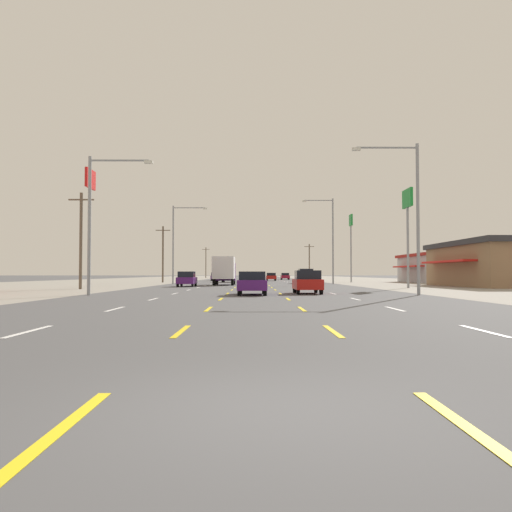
% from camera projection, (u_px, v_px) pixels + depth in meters
% --- Properties ---
extents(ground_plane, '(572.00, 572.00, 0.00)m').
position_uv_depth(ground_plane, '(253.00, 283.00, 70.94)').
color(ground_plane, '#4C4C4F').
extents(lot_apron_left, '(28.00, 440.00, 0.01)m').
position_uv_depth(lot_apron_left, '(72.00, 283.00, 70.76)').
color(lot_apron_left, gray).
rests_on(lot_apron_left, ground).
extents(lot_apron_right, '(28.00, 440.00, 0.01)m').
position_uv_depth(lot_apron_right, '(434.00, 283.00, 71.12)').
color(lot_apron_right, gray).
rests_on(lot_apron_right, ground).
extents(lane_markings, '(10.64, 227.60, 0.01)m').
position_uv_depth(lane_markings, '(253.00, 280.00, 109.41)').
color(lane_markings, white).
rests_on(lane_markings, ground).
extents(signal_span_wire, '(25.15, 0.52, 9.96)m').
position_uv_depth(signal_span_wire, '(259.00, 79.00, 11.37)').
color(signal_span_wire, brown).
rests_on(signal_span_wire, ground).
extents(sedan_center_turn_nearest, '(1.80, 4.50, 1.46)m').
position_uv_depth(sedan_center_turn_nearest, '(252.00, 283.00, 32.72)').
color(sedan_center_turn_nearest, '#4C196B').
rests_on(sedan_center_turn_nearest, ground).
extents(hatchback_inner_right_near, '(1.72, 3.90, 1.54)m').
position_uv_depth(hatchback_inner_right_near, '(307.00, 282.00, 34.47)').
color(hatchback_inner_right_near, red).
rests_on(hatchback_inner_right_near, ground).
extents(hatchback_far_left_mid, '(1.72, 3.90, 1.54)m').
position_uv_depth(hatchback_far_left_mid, '(187.00, 279.00, 52.99)').
color(hatchback_far_left_mid, '#4C196B').
rests_on(hatchback_far_left_mid, ground).
extents(box_truck_inner_left_midfar, '(2.40, 7.20, 3.23)m').
position_uv_depth(box_truck_inner_left_midfar, '(224.00, 269.00, 60.37)').
color(box_truck_inner_left_midfar, '#4C196B').
rests_on(box_truck_inner_left_midfar, ground).
extents(suv_far_right_far, '(1.98, 4.90, 1.98)m').
position_uv_depth(suv_far_right_far, '(306.00, 276.00, 71.14)').
color(suv_far_right_far, maroon).
rests_on(suv_far_right_far, ground).
extents(suv_inner_left_farther, '(1.98, 4.90, 1.98)m').
position_uv_depth(suv_inner_left_farther, '(229.00, 276.00, 79.71)').
color(suv_inner_left_farther, maroon).
rests_on(suv_inner_left_farther, ground).
extents(sedan_inner_right_farthest, '(1.80, 4.50, 1.46)m').
position_uv_depth(sedan_inner_right_farthest, '(271.00, 277.00, 95.80)').
color(sedan_inner_right_farthest, red).
rests_on(sedan_inner_right_farthest, ground).
extents(hatchback_far_left_distant_a, '(1.72, 3.90, 1.54)m').
position_uv_depth(hatchback_far_left_distant_a, '(216.00, 276.00, 96.35)').
color(hatchback_far_left_distant_a, '#4C196B').
rests_on(hatchback_far_left_distant_a, ground).
extents(sedan_far_right_distant_b, '(1.80, 4.50, 1.46)m').
position_uv_depth(sedan_far_right_distant_b, '(285.00, 276.00, 112.08)').
color(sedan_far_right_distant_b, maroon).
rests_on(sedan_far_right_distant_b, ground).
extents(storefront_right_row_2, '(10.97, 16.64, 4.29)m').
position_uv_depth(storefront_right_row_2, '(443.00, 268.00, 77.68)').
color(storefront_right_row_2, '#B2B2B7').
rests_on(storefront_right_row_2, ground).
extents(pole_sign_left_row_1, '(0.24, 2.49, 10.85)m').
position_uv_depth(pole_sign_left_row_1, '(90.00, 196.00, 47.36)').
color(pole_sign_left_row_1, gray).
rests_on(pole_sign_left_row_1, ground).
extents(pole_sign_right_row_1, '(0.24, 2.64, 9.18)m').
position_uv_depth(pole_sign_right_row_1, '(408.00, 211.00, 48.20)').
color(pole_sign_right_row_1, gray).
rests_on(pole_sign_right_row_1, ground).
extents(pole_sign_right_row_2, '(0.24, 1.85, 10.40)m').
position_uv_depth(pole_sign_right_row_2, '(351.00, 232.00, 79.67)').
color(pole_sign_right_row_2, gray).
rests_on(pole_sign_right_row_2, ground).
extents(streetlight_left_row_0, '(3.99, 0.26, 8.58)m').
position_uv_depth(streetlight_left_row_0, '(97.00, 214.00, 31.99)').
color(streetlight_left_row_0, gray).
rests_on(streetlight_left_row_0, ground).
extents(streetlight_right_row_0, '(4.16, 0.26, 9.41)m').
position_uv_depth(streetlight_right_row_0, '(411.00, 207.00, 32.14)').
color(streetlight_right_row_0, gray).
rests_on(streetlight_right_row_0, ground).
extents(streetlight_left_row_1, '(4.44, 0.26, 9.94)m').
position_uv_depth(streetlight_left_row_1, '(177.00, 238.00, 65.82)').
color(streetlight_left_row_1, gray).
rests_on(streetlight_left_row_1, ground).
extents(streetlight_right_row_1, '(3.99, 0.26, 10.90)m').
position_uv_depth(streetlight_right_row_1, '(330.00, 235.00, 65.98)').
color(streetlight_right_row_1, gray).
rests_on(streetlight_right_row_1, ground).
extents(utility_pole_left_row_0, '(2.20, 0.26, 8.27)m').
position_uv_depth(utility_pole_left_row_0, '(81.00, 239.00, 44.45)').
color(utility_pole_left_row_0, brown).
rests_on(utility_pole_left_row_0, ground).
extents(utility_pole_left_row_1, '(2.20, 0.26, 8.41)m').
position_uv_depth(utility_pole_left_row_1, '(163.00, 253.00, 77.59)').
color(utility_pole_left_row_1, brown).
rests_on(utility_pole_left_row_1, ground).
extents(utility_pole_right_row_2, '(2.20, 0.26, 8.01)m').
position_uv_depth(utility_pole_right_row_2, '(309.00, 261.00, 116.93)').
color(utility_pole_right_row_2, brown).
rests_on(utility_pole_right_row_2, ground).
extents(utility_pole_left_row_3, '(2.20, 0.26, 9.21)m').
position_uv_depth(utility_pole_left_row_3, '(206.00, 262.00, 156.17)').
color(utility_pole_left_row_3, brown).
rests_on(utility_pole_left_row_3, ground).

